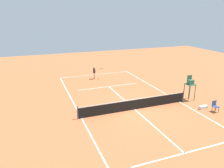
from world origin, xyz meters
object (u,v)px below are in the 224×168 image
(equipment_bag, at_px, (203,107))
(courtside_chair_near, at_px, (215,106))
(umpire_chair, at_px, (190,84))
(player_serving, at_px, (95,71))
(tennis_ball, at_px, (98,80))

(equipment_bag, bearing_deg, courtside_chair_near, 123.97)
(umpire_chair, distance_m, equipment_bag, 2.62)
(player_serving, relative_size, courtside_chair_near, 1.77)
(umpire_chair, bearing_deg, equipment_bag, 84.57)
(tennis_ball, height_order, umpire_chair, umpire_chair)
(tennis_ball, relative_size, umpire_chair, 0.03)
(player_serving, height_order, tennis_ball, player_serving)
(player_serving, distance_m, equipment_bag, 13.59)
(equipment_bag, bearing_deg, umpire_chair, -95.43)
(courtside_chair_near, bearing_deg, umpire_chair, -84.20)
(player_serving, bearing_deg, umpire_chair, 39.04)
(player_serving, xyz_separation_m, courtside_chair_near, (-6.71, 12.81, -0.46))
(player_serving, relative_size, umpire_chair, 0.70)
(player_serving, height_order, equipment_bag, player_serving)
(umpire_chair, height_order, equipment_bag, umpire_chair)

